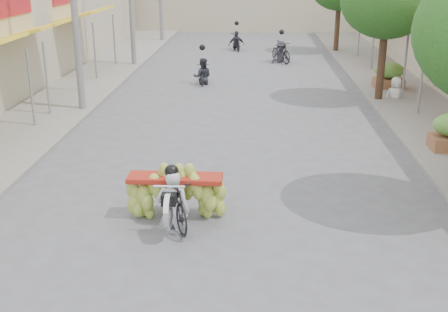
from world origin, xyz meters
TOP-DOWN VIEW (x-y plane):
  - sidewalk_left at (-7.00, 15.00)m, footprint 4.00×60.00m
  - sidewalk_right at (7.00, 15.00)m, footprint 4.00×60.00m
  - produce_crate_far at (6.20, 16.00)m, footprint 1.20×0.88m
  - banana_motorbike at (-0.92, 3.28)m, footprint 2.20×1.92m
  - pedestrian at (6.09, 14.27)m, footprint 0.78×0.48m
  - bg_motorbike_a at (-1.55, 16.84)m, footprint 0.81×1.42m
  - bg_motorbike_b at (2.06, 22.38)m, footprint 1.34×1.95m
  - bg_motorbike_c at (-0.39, 26.55)m, footprint 1.06×1.82m

SIDE VIEW (x-z plane):
  - sidewalk_left at x=-7.00m, z-range 0.00..0.12m
  - sidewalk_right at x=7.00m, z-range 0.00..0.12m
  - produce_crate_far at x=6.20m, z-range 0.13..1.29m
  - banana_motorbike at x=-0.92m, z-range -0.39..1.86m
  - bg_motorbike_c at x=-0.39m, z-range -0.20..1.75m
  - bg_motorbike_a at x=-1.55m, z-range -0.19..1.76m
  - bg_motorbike_b at x=2.06m, z-range -0.15..1.80m
  - pedestrian at x=6.09m, z-range 0.12..1.69m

